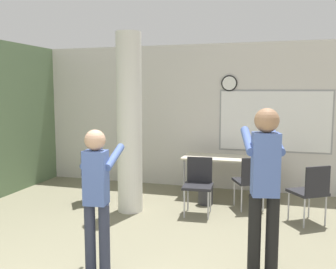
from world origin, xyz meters
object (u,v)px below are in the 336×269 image
object	(u,v)px
person_playing_front	(97,191)
chair_mid_room	(311,189)
bottle_on_table	(257,153)
person_playing_side	(264,180)
folding_table	(230,160)
chair_table_right	(251,179)
chair_near_pillar	(91,173)
chair_table_front	(198,181)

from	to	relation	value
person_playing_front	chair_mid_room	bearing A→B (deg)	45.19
bottle_on_table	person_playing_side	distance (m)	2.84
folding_table	chair_table_right	distance (m)	0.79
chair_near_pillar	folding_table	bearing A→B (deg)	24.14
person_playing_front	person_playing_side	xyz separation A→B (m)	(1.62, 0.41, 0.13)
folding_table	chair_table_right	world-z (taller)	chair_table_right
bottle_on_table	chair_table_front	world-z (taller)	bottle_on_table
person_playing_front	chair_table_front	bearing A→B (deg)	75.51
folding_table	chair_near_pillar	xyz separation A→B (m)	(-2.24, -1.00, -0.16)
chair_table_front	person_playing_front	world-z (taller)	person_playing_front
folding_table	person_playing_front	xyz separation A→B (m)	(-0.93, -3.32, 0.23)
bottle_on_table	chair_table_right	distance (m)	0.65
chair_near_pillar	chair_mid_room	size ratio (longest dim) A/B	1.00
chair_near_pillar	chair_table_front	distance (m)	1.89
bottle_on_table	chair_table_front	size ratio (longest dim) A/B	0.34
bottle_on_table	person_playing_side	xyz separation A→B (m)	(0.22, -2.82, 0.19)
folding_table	chair_mid_room	xyz separation A→B (m)	(1.29, -1.09, -0.16)
folding_table	chair_table_right	bearing A→B (deg)	-57.74
bottle_on_table	folding_table	bearing A→B (deg)	169.19
chair_table_right	chair_table_front	distance (m)	0.87
bottle_on_table	chair_table_right	size ratio (longest dim) A/B	0.34
chair_table_front	chair_near_pillar	bearing A→B (deg)	178.02
folding_table	chair_table_front	distance (m)	1.14
chair_mid_room	person_playing_front	distance (m)	3.17
chair_near_pillar	chair_table_right	xyz separation A→B (m)	(2.65, 0.35, 0.00)
folding_table	chair_near_pillar	size ratio (longest dim) A/B	1.92
bottle_on_table	person_playing_front	size ratio (longest dim) A/B	0.19
bottle_on_table	chair_near_pillar	world-z (taller)	bottle_on_table
chair_mid_room	person_playing_side	distance (m)	1.99
person_playing_front	person_playing_side	world-z (taller)	person_playing_side
chair_near_pillar	person_playing_front	size ratio (longest dim) A/B	0.57
chair_mid_room	person_playing_side	xyz separation A→B (m)	(-0.60, -1.82, 0.52)
chair_mid_room	person_playing_side	world-z (taller)	person_playing_side
chair_table_front	person_playing_side	distance (m)	2.18
chair_mid_room	person_playing_front	size ratio (longest dim) A/B	0.57
folding_table	person_playing_front	distance (m)	3.45
chair_near_pillar	person_playing_side	world-z (taller)	person_playing_side
folding_table	bottle_on_table	world-z (taller)	bottle_on_table
person_playing_front	person_playing_side	size ratio (longest dim) A/B	0.88
chair_near_pillar	person_playing_side	xyz separation A→B (m)	(2.93, -1.91, 0.52)
chair_table_right	chair_table_front	bearing A→B (deg)	-151.42
bottle_on_table	chair_near_pillar	distance (m)	2.88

